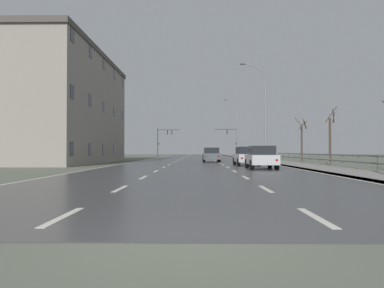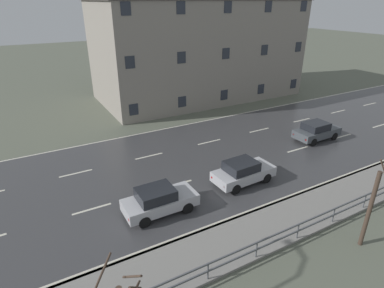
% 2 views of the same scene
% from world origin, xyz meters
% --- Properties ---
extents(ground_plane, '(160.00, 160.00, 0.12)m').
position_xyz_m(ground_plane, '(0.00, 48.00, -0.06)').
color(ground_plane, '#5B6051').
extents(guardrail, '(0.07, 36.47, 1.00)m').
position_xyz_m(guardrail, '(9.85, 23.91, 0.71)').
color(guardrail, '#515459').
rests_on(guardrail, ground).
extents(car_near_right, '(1.85, 4.11, 1.57)m').
position_xyz_m(car_near_right, '(4.46, 21.48, 0.80)').
color(car_near_right, '#B7B7BC').
rests_on(car_near_right, ground).
extents(car_far_right, '(1.87, 4.11, 1.57)m').
position_xyz_m(car_far_right, '(1.61, 37.20, 0.80)').
color(car_far_right, '#474C51').
rests_on(car_far_right, ground).
extents(car_mid_centre, '(1.96, 4.16, 1.57)m').
position_xyz_m(car_mid_centre, '(4.18, 27.48, 0.80)').
color(car_mid_centre, '#B7B7BC').
rests_on(car_mid_centre, ground).
extents(brick_building, '(11.52, 23.56, 11.32)m').
position_xyz_m(brick_building, '(-15.26, 35.43, 5.67)').
color(brick_building, gray).
rests_on(brick_building, ground).
extents(bare_tree_mid, '(0.90, 1.16, 5.11)m').
position_xyz_m(bare_tree_mid, '(11.62, 29.00, 2.28)').
color(bare_tree_mid, '#423328').
rests_on(bare_tree_mid, ground).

